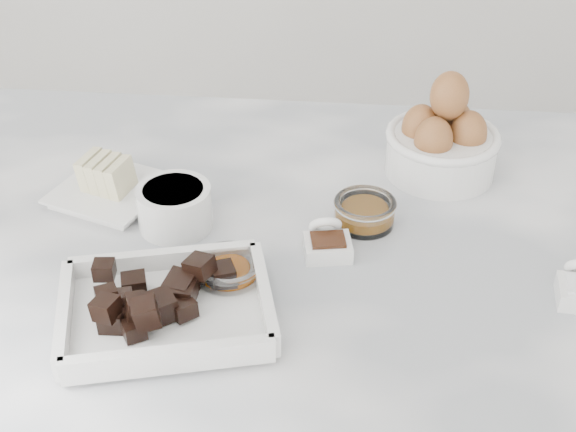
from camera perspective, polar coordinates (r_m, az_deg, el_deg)
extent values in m
cube|color=silver|center=(0.93, -1.40, -4.00)|extent=(1.20, 0.80, 0.04)
cube|color=white|center=(0.85, -8.58, -7.11)|extent=(0.24, 0.20, 0.01)
cube|color=white|center=(1.05, -12.43, 1.57)|extent=(0.15, 0.15, 0.01)
cube|color=white|center=(1.04, -12.48, 1.89)|extent=(0.16, 0.16, 0.00)
cylinder|color=white|center=(0.97, -8.07, 0.61)|extent=(0.09, 0.09, 0.05)
cylinder|color=white|center=(0.96, -8.17, 1.68)|extent=(0.07, 0.07, 0.01)
cylinder|color=white|center=(1.08, 10.82, 4.41)|extent=(0.15, 0.15, 0.06)
torus|color=white|center=(1.07, 10.98, 5.63)|extent=(0.15, 0.15, 0.01)
ellipsoid|color=#93582F|center=(1.07, 12.61, 5.98)|extent=(0.05, 0.05, 0.06)
ellipsoid|color=#93582F|center=(1.06, 9.40, 5.96)|extent=(0.05, 0.05, 0.06)
ellipsoid|color=#93582F|center=(1.09, 11.10, 6.70)|extent=(0.05, 0.05, 0.06)
ellipsoid|color=#93582F|center=(1.04, 10.83, 5.16)|extent=(0.05, 0.05, 0.06)
ellipsoid|color=#93582F|center=(1.05, 11.41, 8.39)|extent=(0.05, 0.05, 0.06)
cylinder|color=white|center=(0.97, 5.47, 0.23)|extent=(0.07, 0.07, 0.03)
torus|color=white|center=(0.97, 5.52, 0.92)|extent=(0.08, 0.08, 0.01)
cylinder|color=orange|center=(0.98, 5.45, -0.02)|extent=(0.06, 0.06, 0.01)
cylinder|color=white|center=(0.88, -4.25, -4.07)|extent=(0.07, 0.07, 0.03)
torus|color=white|center=(0.87, -4.29, -3.35)|extent=(0.08, 0.08, 0.01)
ellipsoid|color=orange|center=(0.88, -4.25, -4.02)|extent=(0.05, 0.05, 0.02)
cube|color=white|center=(0.92, 2.84, -2.27)|extent=(0.06, 0.05, 0.02)
cube|color=black|center=(0.92, 2.86, -1.68)|extent=(0.04, 0.04, 0.00)
torus|color=white|center=(0.94, 2.66, -0.70)|extent=(0.04, 0.04, 0.04)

